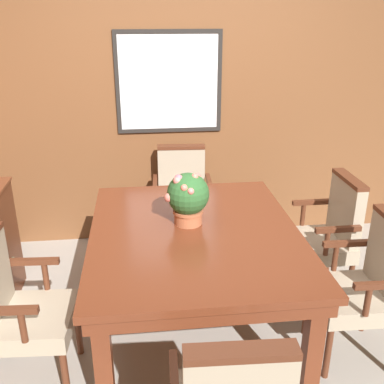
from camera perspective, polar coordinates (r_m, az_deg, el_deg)
The scene contains 8 objects.
ground_plane at distance 3.06m, azimuth 1.69°, elevation -20.15°, with size 14.00×14.00×0.00m, color #A39E93.
wall_back at distance 4.08m, azimuth -1.68°, elevation 10.41°, with size 7.20×0.08×2.45m.
dining_table at distance 2.88m, azimuth 0.35°, elevation -6.54°, with size 1.31×1.60×0.77m.
chair_left_near at distance 2.77m, azimuth -21.37°, elevation -13.32°, with size 0.49×0.53×0.95m.
chair_right_far at distance 3.50m, azimuth 16.80°, elevation -4.89°, with size 0.47×0.51×0.95m.
chair_right_near at distance 2.97m, azimuth 21.25°, elevation -10.70°, with size 0.48×0.52×0.95m.
chair_head_far at distance 4.00m, azimuth -1.27°, elevation -0.45°, with size 0.52×0.49×0.95m.
potted_plant at distance 2.85m, azimuth -0.53°, elevation -0.62°, with size 0.29×0.27×0.35m.
Camera 1 is at (-0.34, -2.23, 2.06)m, focal length 42.00 mm.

